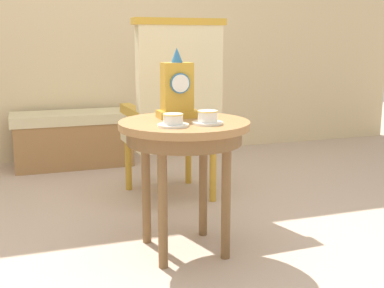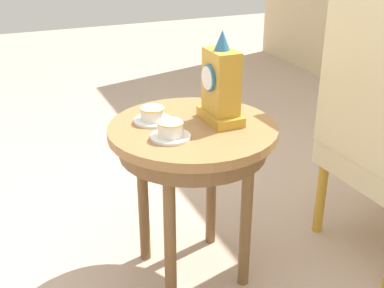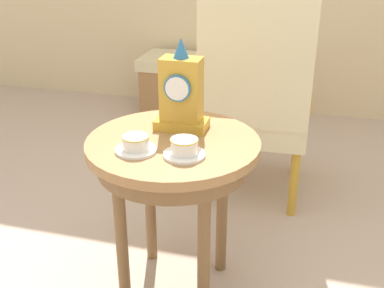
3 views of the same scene
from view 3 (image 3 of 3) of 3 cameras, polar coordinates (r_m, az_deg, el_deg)
The scene contains 6 objects.
side_table at distance 1.76m, azimuth -2.19°, elevation -2.07°, with size 0.62×0.62×0.64m.
teacup_left at distance 1.63m, azimuth -6.56°, elevation -0.05°, with size 0.14×0.14×0.06m.
teacup_right at distance 1.59m, azimuth -0.91°, elevation -0.50°, with size 0.14×0.14×0.06m.
mantel_clock at distance 1.77m, azimuth -1.24°, elevation 5.86°, with size 0.19×0.11×0.34m.
armchair at distance 2.41m, azimuth 7.46°, elevation 6.06°, with size 0.56×0.55×1.14m.
window_bench at distance 3.66m, azimuth 1.67°, elevation 6.63°, with size 0.96×0.40×0.44m.
Camera 3 is at (0.55, -1.44, 1.34)m, focal length 45.83 mm.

